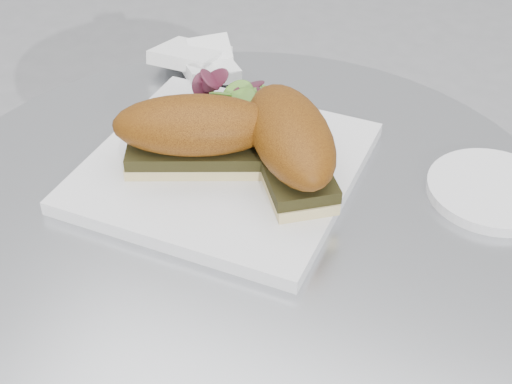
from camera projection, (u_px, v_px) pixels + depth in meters
table at (243, 359)px, 0.89m from camera, size 0.70×0.70×0.73m
plate at (224, 166)px, 0.79m from camera, size 0.28×0.28×0.02m
sandwich_left at (195, 132)px, 0.75m from camera, size 0.19×0.14×0.08m
sandwich_right at (290, 141)px, 0.74m from camera, size 0.17×0.19×0.08m
salad at (231, 98)px, 0.84m from camera, size 0.10×0.10×0.05m
napkin at (200, 67)px, 0.96m from camera, size 0.14×0.14×0.02m
saucer at (492, 190)px, 0.76m from camera, size 0.14×0.14×0.01m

